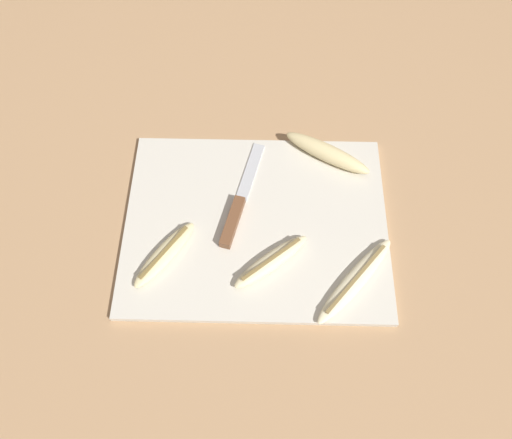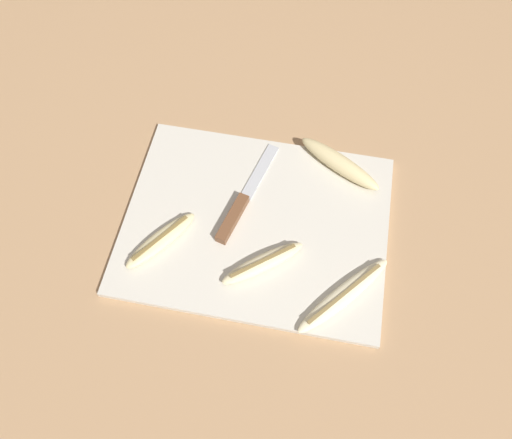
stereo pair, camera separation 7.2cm
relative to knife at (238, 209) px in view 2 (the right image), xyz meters
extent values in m
plane|color=tan|center=(0.04, -0.02, -0.02)|extent=(4.00, 4.00, 0.00)
cube|color=beige|center=(0.04, -0.02, -0.01)|extent=(0.48, 0.38, 0.01)
cube|color=brown|center=(-0.01, -0.02, 0.00)|extent=(0.04, 0.10, 0.02)
cube|color=#B7BABF|center=(0.02, 0.09, -0.01)|extent=(0.05, 0.14, 0.00)
ellipsoid|color=beige|center=(-0.12, -0.09, 0.00)|extent=(0.12, 0.15, 0.02)
cube|color=olive|center=(-0.12, -0.09, 0.01)|extent=(0.08, 0.10, 0.00)
ellipsoid|color=beige|center=(0.17, 0.13, 0.01)|extent=(0.18, 0.12, 0.03)
ellipsoid|color=beige|center=(0.07, -0.10, 0.00)|extent=(0.14, 0.12, 0.02)
cube|color=olive|center=(0.07, -0.10, 0.01)|extent=(0.10, 0.08, 0.00)
ellipsoid|color=beige|center=(0.21, -0.13, 0.00)|extent=(0.16, 0.18, 0.02)
cube|color=olive|center=(0.21, -0.13, 0.01)|extent=(0.11, 0.13, 0.00)
camera|label=1|loc=(0.05, -0.45, 0.80)|focal=35.00mm
camera|label=2|loc=(0.12, -0.44, 0.80)|focal=35.00mm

